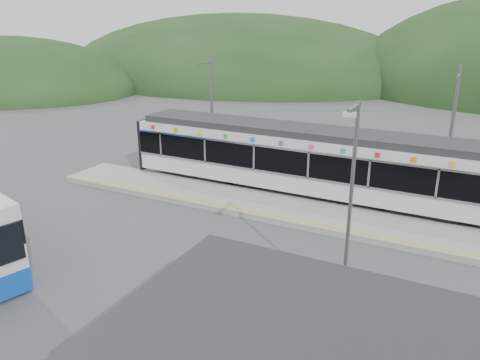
% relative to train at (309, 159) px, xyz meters
% --- Properties ---
extents(ground, '(120.00, 120.00, 0.00)m').
position_rel_train_xyz_m(ground, '(-0.45, -6.00, -2.06)').
color(ground, '#4C4C4F').
rests_on(ground, ground).
extents(hills, '(146.00, 149.00, 26.00)m').
position_rel_train_xyz_m(hills, '(5.74, -0.71, -2.06)').
color(hills, '#1E3D19').
rests_on(hills, ground).
extents(platform, '(26.00, 3.20, 0.30)m').
position_rel_train_xyz_m(platform, '(-0.45, -2.70, -1.91)').
color(platform, '#9E9E99').
rests_on(platform, ground).
extents(yellow_line, '(26.00, 0.10, 0.01)m').
position_rel_train_xyz_m(yellow_line, '(-0.45, -4.00, -1.76)').
color(yellow_line, yellow).
rests_on(yellow_line, platform).
extents(train, '(20.44, 3.01, 3.74)m').
position_rel_train_xyz_m(train, '(0.00, 0.00, 0.00)').
color(train, black).
rests_on(train, ground).
extents(catenary_mast_west, '(0.18, 1.80, 7.00)m').
position_rel_train_xyz_m(catenary_mast_west, '(-7.45, 2.56, 1.58)').
color(catenary_mast_west, slate).
rests_on(catenary_mast_west, ground).
extents(catenary_mast_east, '(0.18, 1.80, 7.00)m').
position_rel_train_xyz_m(catenary_mast_east, '(6.55, 2.56, 1.58)').
color(catenary_mast_east, slate).
rests_on(catenary_mast_east, ground).
extents(lamp_post, '(0.35, 1.18, 6.88)m').
position_rel_train_xyz_m(lamp_post, '(4.49, -9.36, 2.02)').
color(lamp_post, slate).
rests_on(lamp_post, ground).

